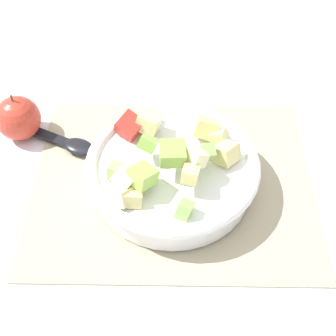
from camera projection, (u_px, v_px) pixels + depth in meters
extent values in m
plane|color=silver|center=(171.00, 182.00, 0.75)|extent=(2.40, 2.40, 0.00)
cube|color=tan|center=(171.00, 181.00, 0.75)|extent=(0.45, 0.37, 0.01)
cylinder|color=white|center=(168.00, 174.00, 0.72)|extent=(0.25, 0.25, 0.05)
torus|color=white|center=(168.00, 164.00, 0.70)|extent=(0.27, 0.27, 0.02)
cube|color=#93C160|center=(205.00, 152.00, 0.68)|extent=(0.03, 0.03, 0.03)
cube|color=#8CB74C|center=(168.00, 153.00, 0.66)|extent=(0.04, 0.04, 0.03)
cube|color=#9EC656|center=(140.00, 176.00, 0.65)|extent=(0.05, 0.05, 0.03)
cube|color=beige|center=(217.00, 135.00, 0.72)|extent=(0.03, 0.03, 0.03)
cube|color=beige|center=(123.00, 179.00, 0.65)|extent=(0.04, 0.05, 0.04)
cube|color=#E5D684|center=(131.00, 198.00, 0.65)|extent=(0.03, 0.03, 0.03)
cube|color=#E5D684|center=(224.00, 152.00, 0.70)|extent=(0.05, 0.05, 0.04)
cube|color=#A3CC6B|center=(114.00, 172.00, 0.67)|extent=(0.03, 0.03, 0.03)
cube|color=beige|center=(147.00, 123.00, 0.73)|extent=(0.05, 0.04, 0.04)
cube|color=red|center=(128.00, 126.00, 0.73)|extent=(0.05, 0.06, 0.04)
cube|color=#E5D684|center=(139.00, 120.00, 0.75)|extent=(0.04, 0.04, 0.04)
cube|color=#E5D684|center=(204.00, 128.00, 0.73)|extent=(0.04, 0.04, 0.05)
cube|color=#E5D684|center=(188.00, 174.00, 0.64)|extent=(0.03, 0.03, 0.03)
cube|color=#93C160|center=(183.00, 210.00, 0.63)|extent=(0.03, 0.03, 0.03)
cube|color=beige|center=(120.00, 196.00, 0.65)|extent=(0.04, 0.05, 0.04)
cube|color=beige|center=(194.00, 157.00, 0.66)|extent=(0.04, 0.04, 0.03)
cube|color=#9EC656|center=(146.00, 145.00, 0.68)|extent=(0.03, 0.04, 0.03)
ellipsoid|color=black|center=(77.00, 147.00, 0.79)|extent=(0.07, 0.06, 0.01)
cube|color=black|center=(35.00, 132.00, 0.82)|extent=(0.14, 0.08, 0.01)
sphere|color=#BC3828|center=(17.00, 118.00, 0.80)|extent=(0.08, 0.08, 0.08)
cylinder|color=brown|center=(10.00, 98.00, 0.76)|extent=(0.00, 0.00, 0.01)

